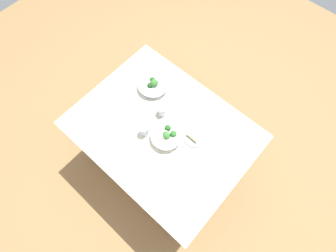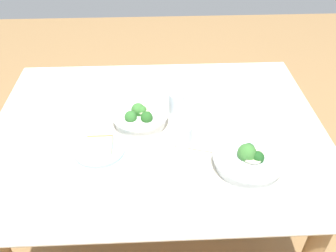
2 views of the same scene
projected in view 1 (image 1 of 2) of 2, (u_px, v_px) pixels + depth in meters
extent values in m
plane|color=#9E7547|center=(164.00, 158.00, 2.69)|extent=(6.00, 6.00, 0.00)
cube|color=beige|center=(162.00, 129.00, 2.04)|extent=(1.35, 1.04, 0.01)
cube|color=#9E7547|center=(162.00, 130.00, 2.05)|extent=(1.31, 1.01, 0.02)
cylinder|color=#9E7547|center=(88.00, 139.00, 2.40)|extent=(0.07, 0.07, 0.69)
cylinder|color=#9E7547|center=(181.00, 226.00, 2.09)|extent=(0.07, 0.07, 0.69)
cylinder|color=#9E7547|center=(149.00, 83.00, 2.66)|extent=(0.07, 0.07, 0.69)
cylinder|color=#9E7547|center=(241.00, 153.00, 2.35)|extent=(0.07, 0.07, 0.69)
cylinder|color=white|center=(153.00, 86.00, 2.17)|extent=(0.23, 0.23, 0.04)
cylinder|color=white|center=(153.00, 84.00, 2.15)|extent=(0.25, 0.25, 0.01)
sphere|color=#3D7A33|center=(154.00, 83.00, 2.13)|extent=(0.07, 0.07, 0.07)
sphere|color=#1E511E|center=(150.00, 86.00, 2.14)|extent=(0.05, 0.05, 0.05)
sphere|color=#3D7A33|center=(155.00, 82.00, 2.14)|extent=(0.05, 0.05, 0.05)
sphere|color=#1E511E|center=(153.00, 84.00, 2.14)|extent=(0.05, 0.05, 0.05)
sphere|color=#1E511E|center=(152.00, 80.00, 2.15)|extent=(0.05, 0.05, 0.05)
cylinder|color=beige|center=(153.00, 82.00, 2.14)|extent=(0.08, 0.08, 0.01)
cylinder|color=white|center=(166.00, 137.00, 1.98)|extent=(0.21, 0.21, 0.05)
cylinder|color=white|center=(166.00, 135.00, 1.96)|extent=(0.23, 0.23, 0.01)
sphere|color=#3D7A33|center=(167.00, 136.00, 1.94)|extent=(0.06, 0.06, 0.06)
sphere|color=#3D7A33|center=(166.00, 134.00, 1.95)|extent=(0.04, 0.04, 0.04)
sphere|color=#286023|center=(167.00, 135.00, 1.95)|extent=(0.05, 0.05, 0.05)
sphere|color=#33702D|center=(173.00, 134.00, 1.95)|extent=(0.05, 0.05, 0.05)
sphere|color=#286023|center=(168.00, 128.00, 1.97)|extent=(0.05, 0.05, 0.05)
cylinder|color=beige|center=(165.00, 135.00, 1.94)|extent=(0.07, 0.07, 0.01)
cylinder|color=#99C6D1|center=(195.00, 135.00, 2.01)|extent=(0.20, 0.20, 0.01)
cube|color=beige|center=(195.00, 135.00, 1.99)|extent=(0.10, 0.09, 0.02)
cube|color=#9E703D|center=(191.00, 139.00, 1.98)|extent=(0.10, 0.01, 0.02)
cylinder|color=silver|center=(144.00, 130.00, 1.98)|extent=(0.07, 0.07, 0.09)
cylinder|color=silver|center=(162.00, 111.00, 2.05)|extent=(0.07, 0.07, 0.08)
cube|color=#B7B7BC|center=(221.00, 155.00, 1.95)|extent=(0.07, 0.05, 0.00)
cube|color=#B7B7BC|center=(223.00, 161.00, 1.93)|extent=(0.03, 0.03, 0.00)
cube|color=#B7B7BC|center=(151.00, 62.00, 2.30)|extent=(0.07, 0.05, 0.00)
cube|color=#B7B7BC|center=(145.00, 61.00, 2.30)|extent=(0.03, 0.03, 0.00)
cube|color=#B7B7BC|center=(189.00, 105.00, 2.12)|extent=(0.05, 0.18, 0.00)
cube|color=#B7B7BC|center=(133.00, 120.00, 2.06)|extent=(0.19, 0.03, 0.00)
cube|color=#B1A997|center=(152.00, 109.00, 2.11)|extent=(0.25, 0.20, 0.01)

